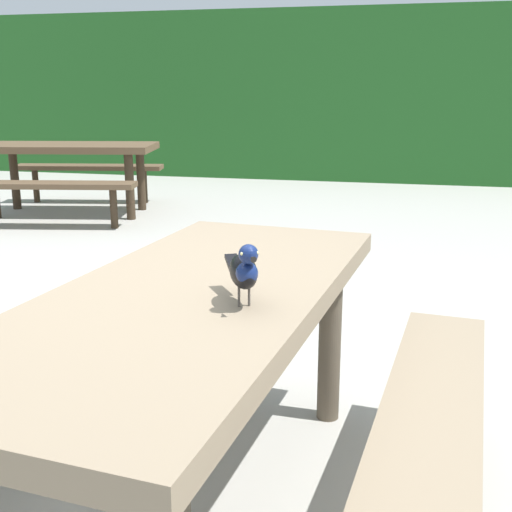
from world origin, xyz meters
The scene contains 5 objects.
ground_plane centered at (0.00, 0.00, 0.00)m, with size 60.00×60.00×0.00m, color #A3A099.
hedge_wall centered at (0.00, 8.36, 1.19)m, with size 28.00×2.38×2.37m, color #235B23.
picnic_table_foreground centered at (0.21, -0.28, 0.56)m, with size 1.85×1.88×0.74m.
bird_grackle centered at (0.40, -0.41, 0.84)m, with size 0.16×0.27×0.18m.
picnic_table_mid_left centered at (-2.65, 4.13, 0.56)m, with size 2.00×1.97×0.74m.
Camera 1 is at (0.80, -2.00, 1.31)m, focal length 44.95 mm.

